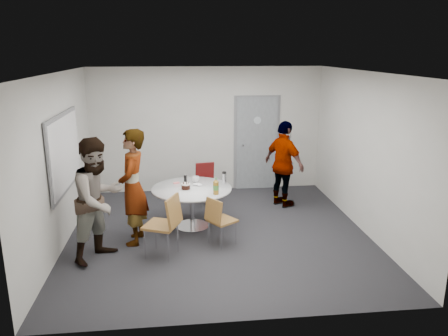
{
  "coord_description": "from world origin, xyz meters",
  "views": [
    {
      "loc": [
        -0.68,
        -6.86,
        3.04
      ],
      "look_at": [
        0.12,
        0.25,
        1.09
      ],
      "focal_mm": 35.0,
      "sensor_mm": 36.0,
      "label": 1
    }
  ],
  "objects": [
    {
      "name": "wall_right",
      "position": [
        2.5,
        0.0,
        1.35
      ],
      "size": [
        0.0,
        5.0,
        5.0
      ],
      "primitive_type": "plane",
      "rotation": [
        1.57,
        0.0,
        -1.57
      ],
      "color": "beige",
      "rests_on": "floor"
    },
    {
      "name": "person_left",
      "position": [
        -1.83,
        -0.67,
        0.92
      ],
      "size": [
        1.1,
        1.14,
        1.85
      ],
      "primitive_type": "imported",
      "rotation": [
        0.0,
        0.0,
        0.92
      ],
      "color": "white",
      "rests_on": "floor"
    },
    {
      "name": "wall_back",
      "position": [
        0.0,
        2.5,
        1.35
      ],
      "size": [
        5.0,
        0.0,
        5.0
      ],
      "primitive_type": "plane",
      "rotation": [
        1.57,
        0.0,
        0.0
      ],
      "color": "beige",
      "rests_on": "floor"
    },
    {
      "name": "whiteboard",
      "position": [
        -2.46,
        0.2,
        1.45
      ],
      "size": [
        0.04,
        1.9,
        1.25
      ],
      "color": "slate",
      "rests_on": "wall_left"
    },
    {
      "name": "wall_left",
      "position": [
        -2.5,
        0.0,
        1.35
      ],
      "size": [
        0.0,
        5.0,
        5.0
      ],
      "primitive_type": "plane",
      "rotation": [
        1.57,
        0.0,
        1.57
      ],
      "color": "beige",
      "rests_on": "floor"
    },
    {
      "name": "table",
      "position": [
        -0.41,
        0.36,
        0.62
      ],
      "size": [
        1.39,
        1.39,
        1.01
      ],
      "color": "silver",
      "rests_on": "floor"
    },
    {
      "name": "floor",
      "position": [
        0.0,
        0.0,
        0.0
      ],
      "size": [
        5.0,
        5.0,
        0.0
      ],
      "primitive_type": "plane",
      "color": "#242428",
      "rests_on": "ground"
    },
    {
      "name": "chair_far",
      "position": [
        -0.1,
        1.56,
        0.51
      ],
      "size": [
        0.45,
        0.48,
        0.84
      ],
      "rotation": [
        0.0,
        0.0,
        3.29
      ],
      "color": "#5C1212",
      "rests_on": "floor"
    },
    {
      "name": "wall_front",
      "position": [
        0.0,
        -2.5,
        1.35
      ],
      "size": [
        5.0,
        0.0,
        5.0
      ],
      "primitive_type": "plane",
      "rotation": [
        -1.57,
        0.0,
        0.0
      ],
      "color": "beige",
      "rests_on": "floor"
    },
    {
      "name": "chair_near_right",
      "position": [
        -0.05,
        -0.46,
        0.48
      ],
      "size": [
        0.55,
        0.54,
        0.8
      ],
      "rotation": [
        0.0,
        0.0,
        -0.96
      ],
      "color": "brown",
      "rests_on": "floor"
    },
    {
      "name": "person_right",
      "position": [
        1.42,
        1.25,
        0.86
      ],
      "size": [
        0.87,
        1.08,
        1.72
      ],
      "primitive_type": "imported",
      "rotation": [
        0.0,
        0.0,
        2.11
      ],
      "color": "black",
      "rests_on": "floor"
    },
    {
      "name": "door",
      "position": [
        1.1,
        2.48,
        1.03
      ],
      "size": [
        1.02,
        0.17,
        2.12
      ],
      "color": "slate",
      "rests_on": "wall_back"
    },
    {
      "name": "chair_near_left",
      "position": [
        -0.85,
        -0.74,
        0.59
      ],
      "size": [
        0.63,
        0.61,
        0.96
      ],
      "rotation": [
        0.0,
        0.0,
        1.17
      ],
      "color": "brown",
      "rests_on": "floor"
    },
    {
      "name": "person_main",
      "position": [
        -1.38,
        -0.15,
        0.93
      ],
      "size": [
        0.5,
        0.72,
        1.87
      ],
      "primitive_type": "imported",
      "rotation": [
        0.0,
        0.0,
        -1.66
      ],
      "color": "#A5C6EA",
      "rests_on": "floor"
    },
    {
      "name": "ceiling",
      "position": [
        0.0,
        0.0,
        2.7
      ],
      "size": [
        5.0,
        5.0,
        0.0
      ],
      "primitive_type": "plane",
      "rotation": [
        3.14,
        0.0,
        0.0
      ],
      "color": "silver",
      "rests_on": "wall_back"
    }
  ]
}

